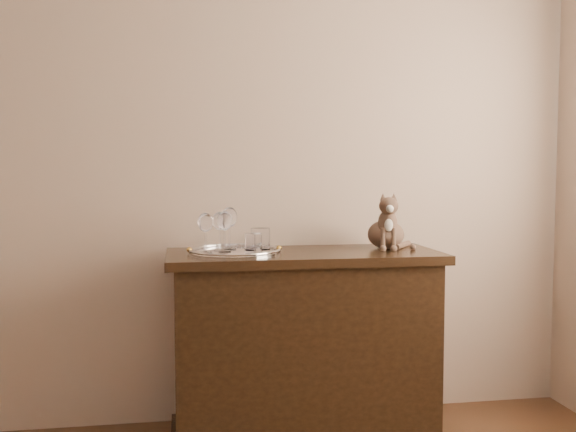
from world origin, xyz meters
The scene contains 10 objects.
wall_back centered at (0.00, 2.25, 1.35)m, with size 4.00×0.10×2.70m, color tan.
sideboard centered at (0.60, 1.94, 0.42)m, with size 1.20×0.50×0.85m, color black, non-canonical shape.
tray centered at (0.30, 1.95, 0.85)m, with size 0.40×0.40×0.01m, color silver.
wine_glass_a centered at (0.23, 2.00, 0.94)m, with size 0.06×0.06×0.17m, color white, non-canonical shape.
wine_glass_b centered at (0.28, 2.02, 0.95)m, with size 0.07×0.07×0.19m, color silver, non-canonical shape.
wine_glass_c centered at (0.17, 1.91, 0.94)m, with size 0.07×0.07×0.17m, color silver, non-canonical shape.
wine_glass_d centered at (0.25, 1.94, 0.95)m, with size 0.07×0.07×0.18m, color white, non-canonical shape.
tumbler_a centered at (0.37, 1.87, 0.90)m, with size 0.07×0.07×0.08m, color white.
tumbler_c centered at (0.41, 1.98, 0.91)m, with size 0.08×0.08×0.10m, color silver.
cat centered at (1.00, 2.00, 0.98)m, with size 0.26×0.24×0.26m, color brown, non-canonical shape.
Camera 1 is at (0.07, -0.82, 1.21)m, focal length 40.00 mm.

